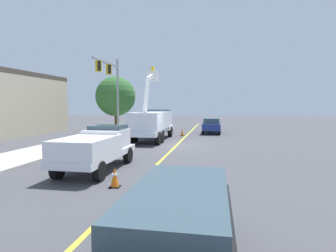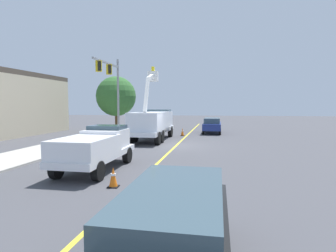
{
  "view_description": "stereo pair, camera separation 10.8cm",
  "coord_description": "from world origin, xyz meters",
  "views": [
    {
      "loc": [
        -21.19,
        -2.06,
        3.15
      ],
      "look_at": [
        1.36,
        0.83,
        1.4
      ],
      "focal_mm": 29.64,
      "sensor_mm": 36.0,
      "label": 1
    },
    {
      "loc": [
        -21.17,
        -2.17,
        3.15
      ],
      "look_at": [
        1.36,
        0.83,
        1.4
      ],
      "focal_mm": 29.64,
      "sensor_mm": 36.0,
      "label": 2
    }
  ],
  "objects": [
    {
      "name": "lane_centre_stripe",
      "position": [
        0.0,
        0.0,
        0.0
      ],
      "size": [
        49.94,
        2.69,
        0.01
      ],
      "primitive_type": "cube",
      "rotation": [
        0.0,
        0.0,
        -0.05
      ],
      "color": "yellow",
      "rests_on": "ground"
    },
    {
      "name": "service_pickup_truck",
      "position": [
        -8.56,
        3.03,
        1.12
      ],
      "size": [
        5.7,
        2.42,
        2.06
      ],
      "color": "white",
      "rests_on": "ground"
    },
    {
      "name": "street_tree_right",
      "position": [
        10.99,
        8.39,
        4.15
      ],
      "size": [
        4.74,
        4.74,
        6.53
      ],
      "color": "brown",
      "rests_on": "ground"
    },
    {
      "name": "traffic_cone_mid_front",
      "position": [
        6.67,
        0.06,
        0.4
      ],
      "size": [
        0.4,
        0.4,
        0.81
      ],
      "color": "black",
      "rests_on": "ground"
    },
    {
      "name": "traffic_signal_mast",
      "position": [
        5.84,
        7.09,
        5.4
      ],
      "size": [
        6.03,
        0.69,
        7.92
      ],
      "color": "gray",
      "rests_on": "ground"
    },
    {
      "name": "traffic_cone_leading",
      "position": [
        -11.14,
        1.28,
        0.39
      ],
      "size": [
        0.4,
        0.4,
        0.79
      ],
      "color": "black",
      "rests_on": "ground"
    },
    {
      "name": "sidewalk_far_side",
      "position": [
        0.42,
        8.38,
        0.06
      ],
      "size": [
        60.11,
        6.63,
        0.12
      ],
      "primitive_type": "cube",
      "rotation": [
        0.0,
        0.0,
        -0.05
      ],
      "color": "#B2ADA3",
      "rests_on": "ground"
    },
    {
      "name": "utility_bucket_truck",
      "position": [
        3.08,
        2.44,
        1.61
      ],
      "size": [
        8.32,
        2.93,
        6.71
      ],
      "color": "white",
      "rests_on": "ground"
    },
    {
      "name": "trailing_sedan",
      "position": [
        -16.5,
        -1.64,
        0.97
      ],
      "size": [
        4.89,
        2.15,
        1.69
      ],
      "color": "black",
      "rests_on": "ground"
    },
    {
      "name": "passing_minivan",
      "position": [
        9.79,
        -2.97,
        0.97
      ],
      "size": [
        4.89,
        2.15,
        1.69
      ],
      "color": "navy",
      "rests_on": "ground"
    },
    {
      "name": "ground",
      "position": [
        0.0,
        0.0,
        0.0
      ],
      "size": [
        120.0,
        120.0,
        0.0
      ],
      "primitive_type": "plane",
      "color": "#47474C"
    }
  ]
}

